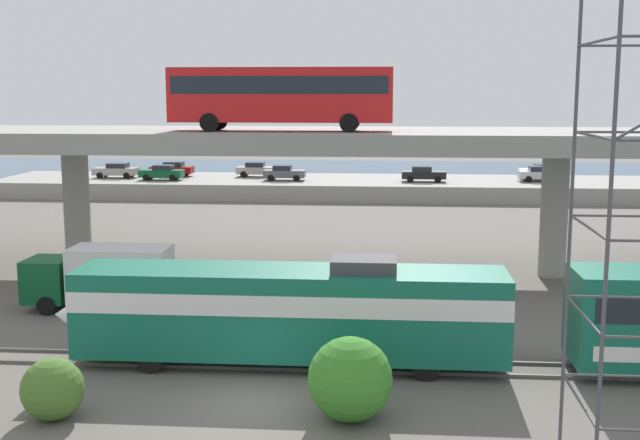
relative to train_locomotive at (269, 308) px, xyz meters
The scene contains 19 objects.
ground_plane 4.56m from the train_locomotive, 89.40° to the right, with size 260.00×260.00×0.00m, color #605B54.
rail_strip_near 2.24m from the train_locomotive, 86.58° to the right, with size 110.00×0.12×0.12m, color #59544C.
rail_strip_far 2.24m from the train_locomotive, 86.58° to the left, with size 110.00×0.12×0.12m, color #59544C.
train_locomotive is the anchor object (origin of this frame).
highway_overpass 16.81m from the train_locomotive, 89.85° to the left, with size 96.00×10.18×8.10m.
transit_bus_on_overpass 16.74m from the train_locomotive, 95.38° to the left, with size 12.00×2.68×3.40m.
service_truck_west 11.37m from the train_locomotive, 141.77° to the left, with size 6.80×2.46×3.04m.
pier_parking_lot 51.02m from the train_locomotive, 89.95° to the left, with size 68.70×11.90×1.57m, color gray.
parked_car_0 55.51m from the train_locomotive, 114.36° to the left, with size 4.43×1.97×1.50m.
parked_car_1 56.35m from the train_locomotive, 69.30° to the left, with size 4.51×1.97×1.50m.
parked_car_2 49.83m from the train_locomotive, 96.49° to the left, with size 4.04×1.94×1.50m.
parked_car_3 50.05m from the train_locomotive, 80.86° to the left, with size 4.24×1.84×1.50m.
parked_car_4 54.00m from the train_locomotive, 69.07° to the left, with size 4.24×1.95×1.50m.
parked_car_5 55.37m from the train_locomotive, 108.56° to the left, with size 4.32×1.89×1.50m.
parked_car_6 53.47m from the train_locomotive, 99.53° to the left, with size 4.18×1.92×1.50m.
parked_car_7 51.95m from the train_locomotive, 109.92° to the left, with size 4.26×1.82×1.50m.
harbor_water 74.03m from the train_locomotive, 89.97° to the left, with size 140.00×36.00×0.01m, color #385B7A.
shrub_left 8.42m from the train_locomotive, 136.62° to the right, with size 1.98×1.98×1.98m, color #456E29.
shrub_right 6.06m from the train_locomotive, 56.87° to the right, with size 2.67×2.67×2.67m, color #378127.
Camera 1 is at (4.26, -25.28, 10.25)m, focal length 45.53 mm.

